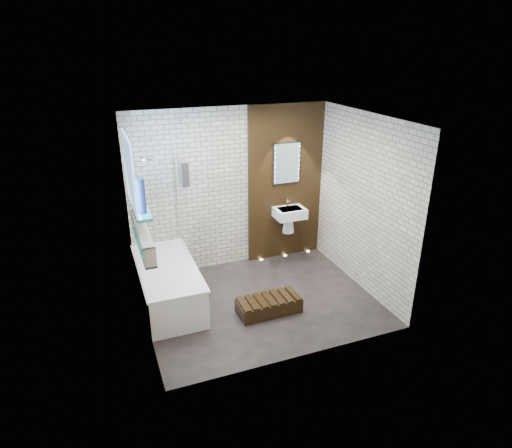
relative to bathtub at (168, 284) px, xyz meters
name	(u,v)px	position (x,y,z in m)	size (l,w,h in m)	color
ground	(260,301)	(1.22, -0.45, -0.29)	(3.20, 3.20, 0.00)	black
room_shell	(260,218)	(1.22, -0.45, 1.01)	(3.24, 3.20, 2.60)	tan
walnut_panel	(285,183)	(2.17, 0.82, 1.01)	(1.30, 0.06, 2.60)	black
clerestory_window	(132,180)	(-0.34, -0.10, 1.61)	(0.18, 1.00, 0.94)	#7FADE0
display_niche	(143,237)	(-0.31, -0.30, 0.91)	(0.14, 1.30, 0.26)	teal
bathtub	(168,284)	(0.00, 0.00, 0.00)	(0.79, 1.74, 0.70)	white
bath_screen	(182,206)	(0.35, 0.44, 0.99)	(0.01, 0.78, 1.40)	white
towel	(183,173)	(0.35, 0.15, 1.56)	(0.10, 0.26, 0.33)	#282420
shower_head	(146,159)	(-0.08, 0.50, 1.71)	(0.18, 0.18, 0.02)	silver
washbasin	(289,216)	(2.17, 0.62, 0.50)	(0.50, 0.36, 0.58)	white
led_mirror	(287,163)	(2.17, 0.78, 1.36)	(0.50, 0.02, 0.70)	black
walnut_step	(269,306)	(1.24, -0.75, -0.19)	(0.87, 0.39, 0.19)	black
niche_bottles	(142,237)	(-0.31, -0.22, 0.87)	(0.06, 0.54, 0.14)	#923F16
sill_vases	(138,194)	(-0.28, -0.01, 1.38)	(0.20, 0.79, 0.43)	#16233E
floor_uplights	(285,255)	(2.17, 0.75, -0.29)	(0.96, 0.06, 0.01)	#FFD899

